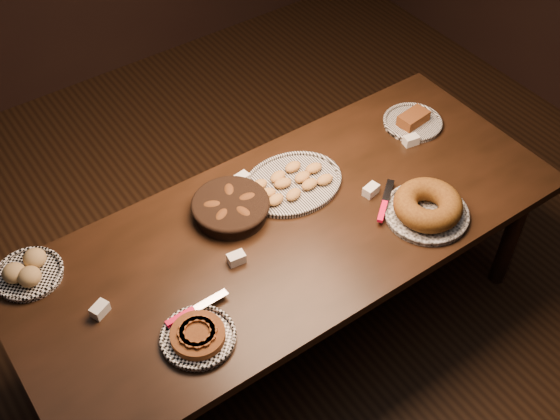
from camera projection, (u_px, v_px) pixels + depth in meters
ground at (289, 327)px, 3.50m from camera, size 5.00×5.00×0.00m
buffet_table at (290, 238)px, 3.01m from camera, size 2.40×1.00×0.75m
apple_tart_plate at (198, 336)px, 2.56m from camera, size 0.33×0.28×0.06m
madeleine_platter at (292, 183)px, 3.11m from camera, size 0.47×0.38×0.05m
bundt_cake_plate at (427, 207)px, 2.97m from camera, size 0.40×0.43×0.11m
croissant_basket at (231, 207)px, 2.97m from camera, size 0.34×0.34×0.08m
bread_roll_plate at (28, 272)px, 2.75m from camera, size 0.27×0.27×0.09m
loaf_plate at (413, 121)px, 3.41m from camera, size 0.29×0.29×0.07m
tent_cards at (280, 211)px, 2.99m from camera, size 1.70×0.44×0.04m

